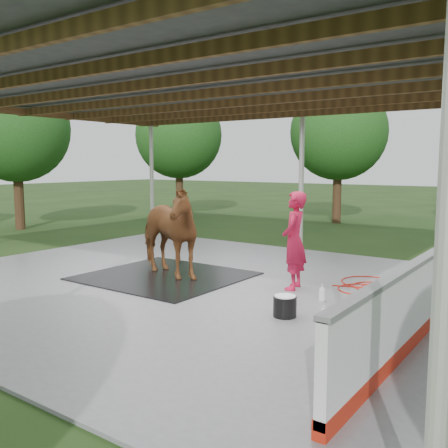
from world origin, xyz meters
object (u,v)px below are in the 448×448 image
Objects in this scene: handler at (294,241)px; dasher_board at (432,290)px; horse at (164,231)px; wash_bucket at (285,306)px.

dasher_board is at bearing 59.93° from handler.
dasher_board is 5.55m from horse.
horse reaches higher than dasher_board.
wash_bucket is at bearing 8.71° from handler.
dasher_board is 4.16× the size of handler.
handler is at bearing 113.40° from wash_bucket.
handler is (2.79, 0.68, -0.04)m from horse.
wash_bucket is (3.52, -1.01, -0.82)m from horse.
horse is 2.87m from handler.
wash_bucket is (0.73, -1.69, -0.78)m from handler.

